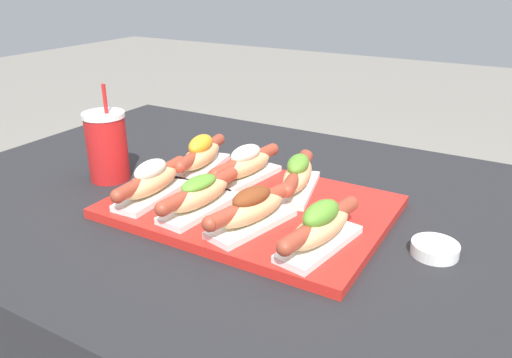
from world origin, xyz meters
name	(u,v)px	position (x,y,z in m)	size (l,w,h in m)	color
patio_table	(273,346)	(0.00, 0.00, 0.34)	(1.46, 0.93, 0.69)	#232326
serving_tray	(251,207)	(-0.03, -0.05, 0.70)	(0.50, 0.35, 0.02)	red
hot_dog_0	(151,181)	(-0.20, -0.12, 0.74)	(0.07, 0.21, 0.07)	white
hot_dog_1	(199,194)	(-0.09, -0.12, 0.74)	(0.07, 0.21, 0.07)	white
hot_dog_2	(252,209)	(0.02, -0.13, 0.74)	(0.10, 0.21, 0.07)	white
hot_dog_3	(320,227)	(0.15, -0.13, 0.74)	(0.09, 0.21, 0.08)	white
hot_dog_4	(201,155)	(-0.20, 0.04, 0.74)	(0.09, 0.21, 0.08)	white
hot_dog_5	(246,164)	(-0.09, 0.04, 0.74)	(0.08, 0.21, 0.07)	white
hot_dog_6	(298,175)	(0.03, 0.04, 0.74)	(0.10, 0.20, 0.07)	white
sauce_bowl	(435,248)	(0.30, -0.03, 0.70)	(0.07, 0.07, 0.02)	white
drink_cup	(107,146)	(-0.37, -0.06, 0.76)	(0.09, 0.09, 0.21)	red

